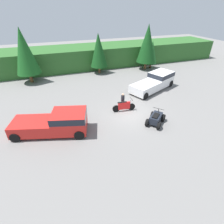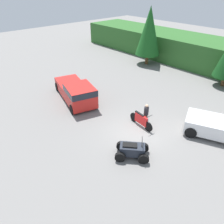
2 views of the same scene
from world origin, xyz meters
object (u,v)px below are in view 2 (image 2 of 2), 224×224
Objects in this scene: pickup_truck_red at (76,91)px; rider_person at (146,114)px; dirt_bike at (141,120)px; quad_atv at (132,150)px.

rider_person is at bearing 31.26° from pickup_truck_red.
pickup_truck_red is 6.41m from rider_person.
rider_person is (6.18, 1.70, -0.06)m from pickup_truck_red.
pickup_truck_red is 6.28m from dirt_bike.
pickup_truck_red is 2.66× the size of quad_atv.
dirt_bike is at bearing 27.40° from pickup_truck_red.
dirt_bike is 3.25m from quad_atv.
pickup_truck_red reaches higher than rider_person.
dirt_bike is 0.59m from rider_person.
quad_atv is at bearing -36.88° from rider_person.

